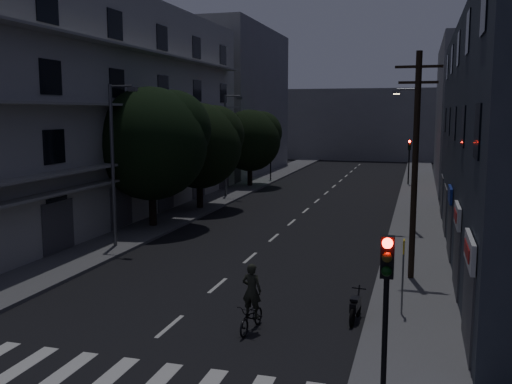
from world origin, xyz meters
The scene contains 22 objects.
ground centered at (0.00, 25.00, 0.00)m, with size 160.00×160.00×0.00m, color black.
sidewalk_left centered at (-7.50, 25.00, 0.07)m, with size 3.00×90.00×0.15m, color #565659.
sidewalk_right centered at (7.50, 25.00, 0.07)m, with size 3.00×90.00×0.15m, color #565659.
crosswalk centered at (0.00, -2.00, 0.00)m, with size 10.90×3.00×0.01m.
lane_markings centered at (0.00, 31.25, 0.01)m, with size 0.15×60.50×0.01m.
building_left centered at (-11.98, 18.00, 6.99)m, with size 7.00×36.00×14.00m.
building_far_left centered at (-12.00, 48.00, 8.00)m, with size 6.00×20.00×16.00m, color slate.
building_far_right centered at (12.00, 42.00, 6.50)m, with size 6.00×20.00×13.00m, color slate.
building_far_end centered at (0.00, 70.00, 5.00)m, with size 24.00×8.00×10.00m, color slate.
tree_near centered at (-7.49, 16.23, 5.23)m, with size 6.59×6.59×8.12m.
tree_mid centered at (-7.16, 22.90, 4.70)m, with size 5.92×5.92×7.28m.
tree_far centered at (-7.27, 35.49, 4.46)m, with size 5.56×5.56×6.87m.
traffic_signal_near centered at (6.93, -2.10, 3.10)m, with size 0.28×0.37×4.10m.
traffic_signal_far_right centered at (6.56, 40.11, 3.10)m, with size 0.28×0.37×4.10m.
traffic_signal_far_left centered at (-6.61, 40.12, 3.10)m, with size 0.28×0.37×4.10m.
street_lamp_left_near centered at (-6.96, 10.96, 4.60)m, with size 1.51×0.25×8.00m.
street_lamp_right centered at (7.21, 18.79, 4.60)m, with size 1.51×0.25×8.00m.
street_lamp_left_far centered at (-7.28, 28.90, 4.60)m, with size 1.51×0.25×8.00m.
utility_pole centered at (7.34, 9.25, 4.87)m, with size 1.80×0.24×9.00m.
bus_stop_sign centered at (7.12, 4.81, 1.89)m, with size 0.06×0.35×2.52m.
motorcycle centered at (5.66, 4.17, 0.43)m, with size 0.49×1.69×1.08m.
cyclist centered at (2.64, 2.37, 0.73)m, with size 0.78×1.77×2.18m.
Camera 1 is at (7.50, -14.04, 6.83)m, focal length 40.00 mm.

